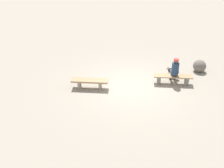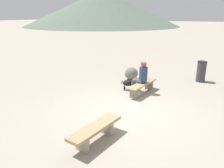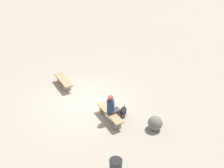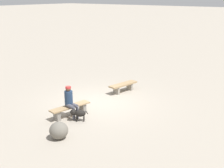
# 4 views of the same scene
# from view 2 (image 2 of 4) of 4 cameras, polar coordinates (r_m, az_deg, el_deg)

# --- Properties ---
(ground) EXTENTS (210.00, 210.00, 0.06)m
(ground) POSITION_cam_2_polar(r_m,az_deg,el_deg) (7.17, 3.47, -7.46)
(ground) COLOR #9E9384
(bench_left) EXTENTS (1.69, 0.70, 0.44)m
(bench_left) POSITION_cam_2_polar(r_m,az_deg,el_deg) (5.44, -4.40, -12.06)
(bench_left) COLOR gray
(bench_left) RESTS_ON ground
(bench_right) EXTENTS (1.81, 0.69, 0.43)m
(bench_right) POSITION_cam_2_polar(r_m,az_deg,el_deg) (8.70, 7.97, -0.63)
(bench_right) COLOR gray
(bench_right) RESTS_ON ground
(seated_person) EXTENTS (0.38, 0.63, 1.27)m
(seated_person) POSITION_cam_2_polar(r_m,az_deg,el_deg) (8.65, 7.76, 2.24)
(seated_person) COLOR navy
(seated_person) RESTS_ON ground
(dog) EXTENTS (0.51, 0.59, 0.48)m
(dog) POSITION_cam_2_polar(r_m,az_deg,el_deg) (9.04, 4.66, 0.38)
(dog) COLOR black
(dog) RESTS_ON ground
(trash_bin) EXTENTS (0.43, 0.43, 0.97)m
(trash_bin) POSITION_cam_2_polar(r_m,az_deg,el_deg) (10.96, 22.52, 3.08)
(trash_bin) COLOR #38383D
(trash_bin) RESTS_ON ground
(boulder) EXTENTS (0.89, 0.88, 0.61)m
(boulder) POSITION_cam_2_polar(r_m,az_deg,el_deg) (10.54, 5.13, 2.79)
(boulder) COLOR #6B665B
(boulder) RESTS_ON ground
(distant_peak_1) EXTENTS (42.34, 42.34, 9.31)m
(distant_peak_1) POSITION_cam_2_polar(r_m,az_deg,el_deg) (62.83, -2.68, 19.34)
(distant_peak_1) COLOR #566656
(distant_peak_1) RESTS_ON ground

